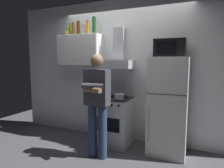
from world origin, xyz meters
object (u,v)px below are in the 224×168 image
object	(u,v)px
microwave	(170,48)
bottle_beer_brown	(73,29)
person_standing	(97,102)
cooking_pot	(119,96)
stove_oven	(115,121)
bottle_wine_green	(94,26)
range_hood	(118,58)
bottle_rum_dark	(78,28)
bottle_liquor_amber	(88,28)
bottle_spice_jar	(67,33)
refrigerator	(168,106)
upper_cabinet	(81,50)
bottle_olive_oil	(70,30)
bottle_canister_steel	(83,30)

from	to	relation	value
microwave	bottle_beer_brown	distance (m)	1.95
person_standing	cooking_pot	size ratio (longest dim) A/B	5.96
stove_oven	bottle_wine_green	xyz separation A→B (m)	(-0.50, 0.15, 1.78)
range_hood	bottle_rum_dark	world-z (taller)	bottle_rum_dark
bottle_wine_green	bottle_liquor_amber	size ratio (longest dim) A/B	1.28
bottle_spice_jar	bottle_rum_dark	size ratio (longest dim) A/B	0.48
stove_oven	bottle_spice_jar	bearing A→B (deg)	172.40
refrigerator	microwave	distance (m)	0.94
upper_cabinet	microwave	distance (m)	1.75
bottle_olive_oil	bottle_liquor_amber	size ratio (longest dim) A/B	0.92
refrigerator	bottle_liquor_amber	size ratio (longest dim) A/B	6.08
range_hood	bottle_olive_oil	world-z (taller)	bottle_olive_oil
microwave	bottle_olive_oil	distance (m)	2.04
stove_oven	cooking_pot	distance (m)	0.52
range_hood	bottle_beer_brown	bearing A→B (deg)	-178.52
stove_oven	bottle_liquor_amber	distance (m)	1.85
bottle_beer_brown	bottle_liquor_amber	xyz separation A→B (m)	(0.34, -0.01, 0.00)
refrigerator	microwave	xyz separation A→B (m)	(-0.00, 0.02, 0.94)
bottle_liquor_amber	person_standing	bearing A→B (deg)	-51.62
upper_cabinet	microwave	bearing A→B (deg)	-3.48
bottle_wine_green	bottle_spice_jar	xyz separation A→B (m)	(-0.64, 0.01, -0.10)
range_hood	stove_oven	bearing A→B (deg)	-90.00
range_hood	bottle_wine_green	distance (m)	0.79
range_hood	bottle_liquor_amber	bearing A→B (deg)	-177.19
bottle_liquor_amber	range_hood	bearing A→B (deg)	2.81
cooking_pot	bottle_liquor_amber	bearing A→B (deg)	163.66
bottle_olive_oil	person_standing	bearing A→B (deg)	-36.75
bottle_wine_green	bottle_spice_jar	distance (m)	0.65
bottle_olive_oil	bottle_beer_brown	bearing A→B (deg)	-20.12
upper_cabinet	bottle_canister_steel	size ratio (longest dim) A/B	4.86
bottle_beer_brown	range_hood	bearing A→B (deg)	1.48
bottle_spice_jar	bottle_canister_steel	world-z (taller)	bottle_canister_steel
bottle_wine_green	bottle_liquor_amber	xyz separation A→B (m)	(-0.11, -0.05, -0.04)
person_standing	bottle_olive_oil	bearing A→B (deg)	143.25
upper_cabinet	bottle_spice_jar	world-z (taller)	bottle_spice_jar
person_standing	bottle_liquor_amber	xyz separation A→B (m)	(-0.56, 0.70, 1.27)
refrigerator	bottle_rum_dark	distance (m)	2.28
upper_cabinet	microwave	size ratio (longest dim) A/B	1.88
cooking_pot	refrigerator	bearing A→B (deg)	8.32
microwave	person_standing	size ratio (longest dim) A/B	0.29
refrigerator	bottle_rum_dark	bearing A→B (deg)	175.39
bottle_wine_green	stove_oven	bearing A→B (deg)	-16.38
range_hood	bottle_liquor_amber	size ratio (longest dim) A/B	2.85
upper_cabinet	refrigerator	bearing A→B (deg)	-4.07
upper_cabinet	range_hood	size ratio (longest dim) A/B	1.20
bottle_canister_steel	bottle_wine_green	bearing A→B (deg)	9.32
microwave	bottle_liquor_amber	distance (m)	1.62
upper_cabinet	bottle_liquor_amber	bearing A→B (deg)	-8.37
stove_oven	range_hood	xyz separation A→B (m)	(0.00, 0.13, 1.16)
stove_oven	bottle_olive_oil	world-z (taller)	bottle_olive_oil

